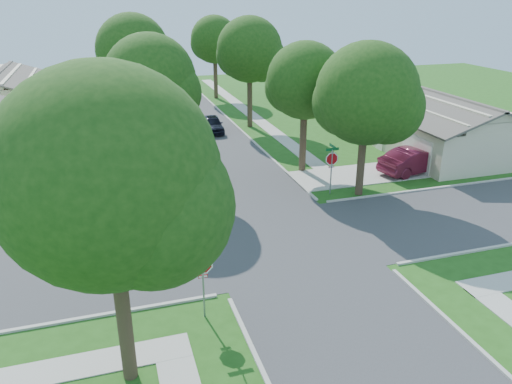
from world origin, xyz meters
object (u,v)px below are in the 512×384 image
at_px(tree_w_far, 124,49).
at_px(car_curb_east, 212,124).
at_px(tree_sw_corner, 111,186).
at_px(tree_e_near, 306,84).
at_px(tree_w_near, 151,84).
at_px(house_ne_near, 433,128).
at_px(tree_e_far, 215,42).
at_px(tree_w_mid, 134,54).
at_px(tree_ne_corner, 367,98).
at_px(car_driveway, 414,160).
at_px(car_curb_west, 157,88).
at_px(tree_e_mid, 250,53).
at_px(stop_sign_ne, 332,161).
at_px(stop_sign_sw, 202,268).
at_px(house_nw_far, 6,99).
at_px(house_ne_far, 330,87).

distance_m(tree_w_far, car_curb_east, 15.72).
relative_size(tree_sw_corner, car_curb_east, 2.41).
xyz_separation_m(tree_e_near, tree_w_near, (-9.40, 0.00, 0.47)).
relative_size(tree_w_far, house_ne_near, 0.59).
xyz_separation_m(tree_e_far, tree_w_mid, (-9.39, -13.00, 0.51)).
relative_size(tree_ne_corner, car_driveway, 1.74).
bearing_deg(car_driveway, car_curb_east, 24.13).
relative_size(tree_w_mid, car_curb_west, 2.34).
bearing_deg(tree_e_mid, car_driveway, -65.05).
distance_m(tree_e_near, tree_w_far, 26.71).
height_order(stop_sign_ne, tree_w_far, tree_w_far).
height_order(tree_e_mid, house_ne_near, tree_e_mid).
relative_size(stop_sign_sw, tree_ne_corner, 0.34).
xyz_separation_m(house_nw_far, car_curb_east, (17.19, -11.76, -0.84)).
bearing_deg(stop_sign_ne, house_ne_far, 65.07).
distance_m(tree_w_near, house_ne_near, 21.24).
distance_m(tree_w_mid, house_ne_near, 23.46).
height_order(stop_sign_sw, tree_e_far, tree_e_far).
xyz_separation_m(tree_e_mid, tree_w_near, (-9.40, -12.00, -0.14)).
bearing_deg(car_driveway, tree_w_mid, 35.33).
xyz_separation_m(tree_sw_corner, car_driveway, (18.94, 13.51, -5.44)).
relative_size(stop_sign_sw, tree_e_mid, 0.32).
xyz_separation_m(tree_w_near, tree_ne_corner, (11.00, -4.80, -0.52)).
xyz_separation_m(stop_sign_ne, tree_w_near, (-9.34, 4.31, 4.08)).
bearing_deg(car_curb_east, house_nw_far, 149.60).
bearing_deg(car_driveway, tree_e_near, 57.00).
bearing_deg(car_driveway, stop_sign_sw, 111.94).
xyz_separation_m(tree_e_mid, car_curb_east, (-3.56, -0.77, -5.58)).
bearing_deg(stop_sign_ne, tree_sw_corner, -136.06).
relative_size(tree_w_mid, house_ne_far, 0.70).
height_order(house_ne_near, car_curb_west, house_ne_near).
bearing_deg(stop_sign_sw, tree_sw_corner, -140.03).
xyz_separation_m(stop_sign_ne, house_nw_far, (-20.69, 27.30, -0.51)).
xyz_separation_m(stop_sign_ne, car_driveway, (6.80, 1.82, -1.21)).
xyz_separation_m(tree_sw_corner, house_nw_far, (-8.56, 38.99, -4.75)).
xyz_separation_m(house_ne_near, car_curb_west, (-17.19, 27.65, -0.92)).
height_order(tree_e_mid, car_curb_east, tree_e_mid).
relative_size(stop_sign_ne, tree_ne_corner, 0.34).
relative_size(tree_sw_corner, house_ne_near, 0.70).
bearing_deg(tree_w_near, tree_e_mid, 51.92).
relative_size(tree_e_mid, tree_ne_corner, 1.06).
bearing_deg(tree_e_far, tree_w_near, -110.60).
bearing_deg(stop_sign_sw, tree_w_mid, 89.87).
distance_m(stop_sign_ne, house_ne_near, 12.94).
height_order(house_ne_far, house_nw_far, same).
bearing_deg(car_curb_east, tree_e_mid, 16.13).
height_order(tree_w_far, car_driveway, tree_w_far).
height_order(tree_sw_corner, car_curb_east, tree_sw_corner).
distance_m(tree_e_mid, tree_ne_corner, 16.89).
height_order(tree_w_mid, house_ne_near, tree_w_mid).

